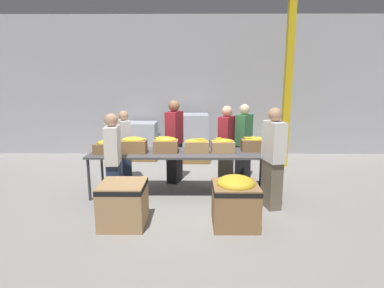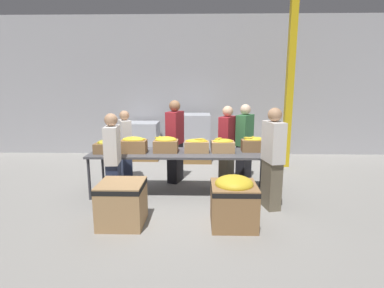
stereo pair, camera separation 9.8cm
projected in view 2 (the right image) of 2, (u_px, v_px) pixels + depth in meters
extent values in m
plane|color=gray|center=(181.00, 193.00, 5.79)|extent=(30.00, 30.00, 0.00)
cube|color=#A8A8AD|center=(187.00, 87.00, 8.76)|extent=(16.00, 0.08, 4.00)
cube|color=#4C4C51|center=(180.00, 153.00, 5.64)|extent=(3.36, 0.89, 0.04)
cylinder|color=#38383D|center=(89.00, 179.00, 5.38)|extent=(0.05, 0.05, 0.77)
cylinder|color=#38383D|center=(270.00, 181.00, 5.30)|extent=(0.05, 0.05, 0.77)
cylinder|color=#38383D|center=(103.00, 168.00, 6.14)|extent=(0.05, 0.05, 0.77)
cylinder|color=#38383D|center=(261.00, 169.00, 6.06)|extent=(0.05, 0.05, 0.77)
cube|color=olive|center=(107.00, 148.00, 5.57)|extent=(0.41, 0.33, 0.18)
ellipsoid|color=gold|center=(106.00, 143.00, 5.55)|extent=(0.33, 0.26, 0.11)
ellipsoid|color=gold|center=(100.00, 142.00, 5.50)|extent=(0.12, 0.14, 0.04)
ellipsoid|color=gold|center=(111.00, 142.00, 5.52)|extent=(0.10, 0.19, 0.05)
cube|color=olive|center=(134.00, 146.00, 5.57)|extent=(0.48, 0.27, 0.24)
ellipsoid|color=yellow|center=(133.00, 140.00, 5.54)|extent=(0.42, 0.23, 0.12)
ellipsoid|color=yellow|center=(131.00, 138.00, 5.51)|extent=(0.08, 0.15, 0.05)
ellipsoid|color=yellow|center=(141.00, 139.00, 5.53)|extent=(0.21, 0.10, 0.04)
cube|color=olive|center=(166.00, 146.00, 5.63)|extent=(0.45, 0.33, 0.22)
ellipsoid|color=yellow|center=(166.00, 140.00, 5.61)|extent=(0.40, 0.28, 0.12)
ellipsoid|color=yellow|center=(162.00, 138.00, 5.58)|extent=(0.21, 0.08, 0.04)
ellipsoid|color=yellow|center=(160.00, 138.00, 5.56)|extent=(0.22, 0.11, 0.04)
ellipsoid|color=yellow|center=(160.00, 137.00, 5.68)|extent=(0.12, 0.18, 0.05)
ellipsoid|color=yellow|center=(160.00, 139.00, 5.60)|extent=(0.06, 0.17, 0.05)
cube|color=tan|center=(197.00, 147.00, 5.60)|extent=(0.45, 0.27, 0.21)
ellipsoid|color=gold|center=(197.00, 141.00, 5.58)|extent=(0.41, 0.23, 0.08)
ellipsoid|color=gold|center=(202.00, 139.00, 5.55)|extent=(0.16, 0.10, 0.04)
ellipsoid|color=gold|center=(199.00, 139.00, 5.51)|extent=(0.16, 0.06, 0.05)
cube|color=tan|center=(223.00, 147.00, 5.62)|extent=(0.42, 0.32, 0.20)
ellipsoid|color=gold|center=(223.00, 141.00, 5.60)|extent=(0.38, 0.26, 0.09)
ellipsoid|color=gold|center=(218.00, 139.00, 5.64)|extent=(0.17, 0.16, 0.05)
ellipsoid|color=gold|center=(220.00, 139.00, 5.59)|extent=(0.12, 0.16, 0.05)
ellipsoid|color=gold|center=(219.00, 139.00, 5.64)|extent=(0.06, 0.15, 0.05)
cube|color=olive|center=(254.00, 146.00, 5.68)|extent=(0.48, 0.27, 0.22)
ellipsoid|color=yellow|center=(255.00, 140.00, 5.66)|extent=(0.41, 0.21, 0.10)
ellipsoid|color=yellow|center=(253.00, 137.00, 5.64)|extent=(0.11, 0.15, 0.05)
ellipsoid|color=yellow|center=(248.00, 138.00, 5.61)|extent=(0.18, 0.12, 0.04)
cube|color=black|center=(244.00, 163.00, 6.50)|extent=(0.38, 0.43, 0.79)
cube|color=#387A47|center=(245.00, 130.00, 6.37)|extent=(0.43, 0.49, 0.65)
sphere|color=beige|center=(246.00, 109.00, 6.28)|extent=(0.22, 0.22, 0.22)
cube|color=#2D3856|center=(126.00, 164.00, 6.49)|extent=(0.32, 0.39, 0.72)
cube|color=silver|center=(125.00, 134.00, 6.36)|extent=(0.36, 0.46, 0.60)
sphere|color=tan|center=(124.00, 115.00, 6.28)|extent=(0.20, 0.20, 0.20)
cube|color=black|center=(175.00, 163.00, 6.42)|extent=(0.33, 0.44, 0.83)
cube|color=maroon|center=(175.00, 128.00, 6.27)|extent=(0.37, 0.52, 0.68)
sphere|color=#896042|center=(175.00, 106.00, 6.18)|extent=(0.23, 0.23, 0.23)
cube|color=#6B604C|center=(271.00, 185.00, 5.03)|extent=(0.29, 0.42, 0.80)
cube|color=silver|center=(273.00, 142.00, 4.89)|extent=(0.32, 0.49, 0.66)
sphere|color=tan|center=(275.00, 115.00, 4.80)|extent=(0.23, 0.23, 0.23)
cube|color=#6B604C|center=(226.00, 165.00, 6.35)|extent=(0.35, 0.42, 0.77)
cube|color=maroon|center=(227.00, 132.00, 6.21)|extent=(0.40, 0.49, 0.64)
sphere|color=#DBAD89|center=(228.00, 111.00, 6.13)|extent=(0.22, 0.22, 0.22)
cube|color=#2D3856|center=(114.00, 185.00, 5.11)|extent=(0.23, 0.38, 0.76)
cube|color=silver|center=(112.00, 145.00, 4.98)|extent=(0.26, 0.45, 0.63)
sphere|color=tan|center=(111.00, 120.00, 4.90)|extent=(0.21, 0.21, 0.21)
cube|color=tan|center=(122.00, 203.00, 4.44)|extent=(0.65, 0.65, 0.65)
cube|color=black|center=(121.00, 186.00, 4.38)|extent=(0.65, 0.65, 0.07)
cube|color=olive|center=(233.00, 205.00, 4.40)|extent=(0.66, 0.66, 0.63)
cube|color=black|center=(234.00, 188.00, 4.35)|extent=(0.66, 0.66, 0.07)
ellipsoid|color=gold|center=(234.00, 184.00, 4.33)|extent=(0.56, 0.56, 0.23)
cube|color=gold|center=(289.00, 87.00, 7.31)|extent=(0.17, 0.17, 4.00)
cube|color=olive|center=(144.00, 156.00, 8.56)|extent=(0.91, 0.91, 0.13)
cube|color=#B2B7C1|center=(144.00, 138.00, 8.46)|extent=(0.84, 0.84, 0.89)
cube|color=olive|center=(194.00, 158.00, 8.33)|extent=(0.97, 0.97, 0.13)
cube|color=#B2B7C1|center=(194.00, 135.00, 8.21)|extent=(0.89, 0.89, 1.14)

